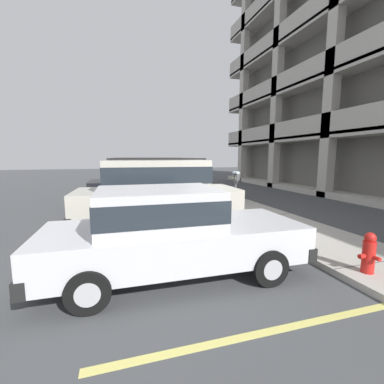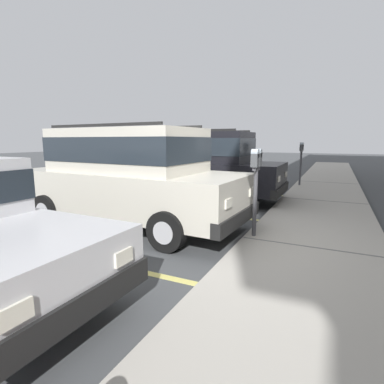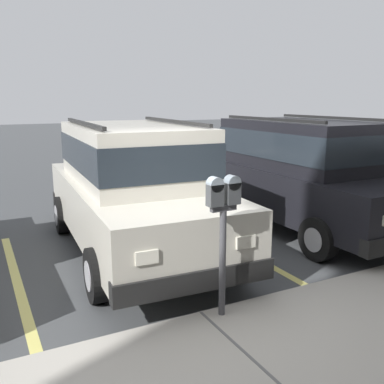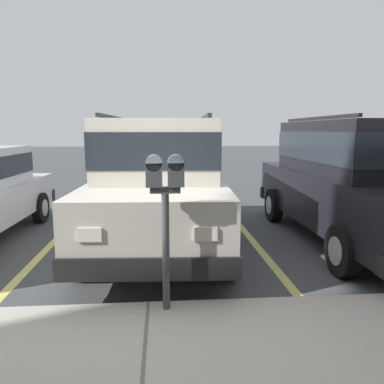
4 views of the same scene
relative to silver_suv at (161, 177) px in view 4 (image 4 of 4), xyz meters
The scene contains 6 objects.
ground_plane 2.50m from the silver_suv, 86.59° to the left, with size 80.00×80.00×0.10m.
sidewalk 3.67m from the silver_suv, 87.85° to the left, with size 40.00×2.20×0.12m.
parking_stall_lines 2.24m from the silver_suv, 24.66° to the left, with size 13.30×4.80×0.01m.
silver_suv is the anchor object (origin of this frame).
red_sedan 3.18m from the silver_suv, behind, with size 2.03×4.78×2.03m.
parking_meter_near 2.57m from the silver_suv, 91.10° to the left, with size 0.35×0.12×1.49m.
Camera 4 is at (-0.16, 3.75, 1.82)m, focal length 35.00 mm.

